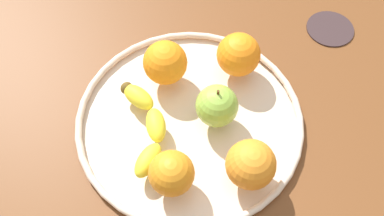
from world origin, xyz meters
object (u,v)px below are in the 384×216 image
Objects in this scene: apple at (219,104)px; orange_front_right at (168,63)px; orange_back_right at (241,55)px; ambient_coaster at (333,28)px; fruit_bowl at (192,120)px; orange_front_left at (254,164)px; banana at (149,125)px; orange_center at (174,173)px.

apple reaches higher than orange_front_right.
orange_back_right reaches higher than ambient_coaster.
fruit_bowl is 4.17× the size of ambient_coaster.
orange_back_right is (21.44, 0.44, 0.00)cm from orange_front_left.
orange_front_left and orange_back_right have the same top height.
banana is 2.01× the size of ambient_coaster.
banana is at bearing 24.51° from orange_center.
fruit_bowl is 5.53× the size of orange_center.
orange_front_left is 38.18cm from ambient_coaster.
fruit_bowl is 35.89cm from ambient_coaster.
banana is (-2.35, 7.24, 2.52)cm from fruit_bowl.
ambient_coaster is at bearing -61.02° from orange_back_right.
orange_front_right is (11.25, -3.04, 2.32)cm from banana.
orange_back_right reaches higher than fruit_bowl.
orange_front_left is (-11.24, -4.71, 0.32)cm from apple.
orange_back_right is 23.32cm from ambient_coaster.
banana is 12.29cm from apple.
apple is 32.51cm from ambient_coaster.
orange_center is (-9.70, -4.42, 1.96)cm from banana.
banana is at bearing 123.62° from ambient_coaster.
fruit_bowl is at bearing -13.17° from orange_center.
orange_back_right is at bearing -27.32° from orange_center.
fruit_bowl reaches higher than ambient_coaster.
orange_front_left is at bearing 149.12° from ambient_coaster.
orange_front_right is (8.55, 8.78, 0.32)cm from apple.
apple reaches higher than fruit_bowl.
banana is 2.38× the size of apple.
orange_front_right reaches higher than fruit_bowl.
fruit_bowl is 5.03× the size of orange_back_right.
orange_front_left reaches higher than fruit_bowl.
apple is at bearing 131.32° from ambient_coaster.
orange_front_left reaches higher than ambient_coaster.
orange_front_right is 23.95cm from orange_front_left.
apple is at bearing 22.76° from orange_front_left.
orange_front_right and orange_front_left have the same top height.
banana is at bearing 62.71° from orange_front_left.
banana is at bearing 128.72° from orange_back_right.
orange_back_right is (10.21, -4.28, 0.32)cm from apple.
banana is at bearing 102.87° from apple.
orange_front_left reaches higher than orange_center.
fruit_bowl is 5.03× the size of orange_front_left.
apple reaches higher than orange_center.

